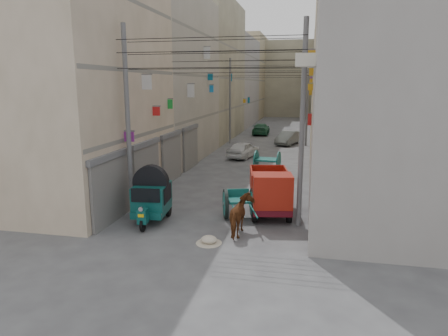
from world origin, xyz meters
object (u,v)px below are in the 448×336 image
(tonga_cart, at_px, (239,203))
(feed_sack, at_px, (209,240))
(distant_car_grey, at_px, (288,138))
(distant_car_green, at_px, (261,129))
(auto_rickshaw, at_px, (151,196))
(distant_car_white, at_px, (243,150))
(second_cart, at_px, (267,161))
(horse, at_px, (242,216))
(mini_truck, at_px, (271,194))

(tonga_cart, xyz_separation_m, feed_sack, (-0.58, -2.99, -0.52))
(distant_car_grey, relative_size, distant_car_green, 0.87)
(auto_rickshaw, distance_m, distant_car_white, 15.36)
(second_cart, relative_size, distant_car_green, 0.39)
(auto_rickshaw, bearing_deg, distant_car_grey, 72.95)
(feed_sack, height_order, horse, horse)
(distant_car_white, distance_m, distant_car_green, 14.91)
(mini_truck, xyz_separation_m, second_cart, (-1.07, 8.88, -0.24))
(horse, bearing_deg, second_cart, -89.85)
(second_cart, relative_size, distant_car_white, 0.46)
(mini_truck, distance_m, second_cart, 8.95)
(feed_sack, distance_m, distant_car_white, 17.28)
(auto_rickshaw, bearing_deg, horse, -17.50)
(tonga_cart, bearing_deg, horse, -95.92)
(tonga_cart, relative_size, horse, 1.72)
(mini_truck, relative_size, feed_sack, 6.62)
(second_cart, height_order, distant_car_grey, second_cart)
(tonga_cart, bearing_deg, second_cart, 70.69)
(auto_rickshaw, distance_m, distant_car_green, 30.21)
(second_cart, xyz_separation_m, distant_car_green, (-2.79, 19.71, -0.10))
(auto_rickshaw, distance_m, horse, 4.00)
(second_cart, bearing_deg, auto_rickshaw, -103.34)
(feed_sack, bearing_deg, horse, 48.90)
(horse, bearing_deg, mini_truck, -110.75)
(distant_car_white, height_order, distant_car_green, distant_car_white)
(distant_car_grey, bearing_deg, distant_car_green, 132.92)
(mini_truck, distance_m, horse, 2.53)
(second_cart, relative_size, distant_car_grey, 0.45)
(tonga_cart, xyz_separation_m, distant_car_white, (-2.18, 14.21, -0.03))
(tonga_cart, height_order, distant_car_white, same)
(distant_car_white, xyz_separation_m, distant_car_grey, (3.02, 7.74, -0.01))
(mini_truck, bearing_deg, distant_car_grey, 80.93)
(tonga_cart, bearing_deg, distant_car_green, 76.92)
(tonga_cart, height_order, feed_sack, tonga_cart)
(feed_sack, height_order, distant_car_grey, distant_car_grey)
(distant_car_grey, bearing_deg, auto_rickshaw, -83.47)
(distant_car_white, bearing_deg, second_cart, 130.52)
(tonga_cart, distance_m, feed_sack, 3.09)
(distant_car_grey, bearing_deg, feed_sack, -76.05)
(second_cart, xyz_separation_m, horse, (0.22, -11.25, 0.00))
(mini_truck, bearing_deg, feed_sack, -127.89)
(tonga_cart, relative_size, distant_car_green, 0.69)
(tonga_cart, bearing_deg, distant_car_white, 80.53)
(mini_truck, height_order, feed_sack, mini_truck)
(tonga_cart, height_order, distant_car_green, tonga_cart)
(second_cart, distance_m, distant_car_white, 5.36)
(horse, bearing_deg, tonga_cart, -78.70)
(tonga_cart, height_order, second_cart, second_cart)
(second_cart, bearing_deg, feed_sack, -87.48)
(horse, height_order, distant_car_grey, horse)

